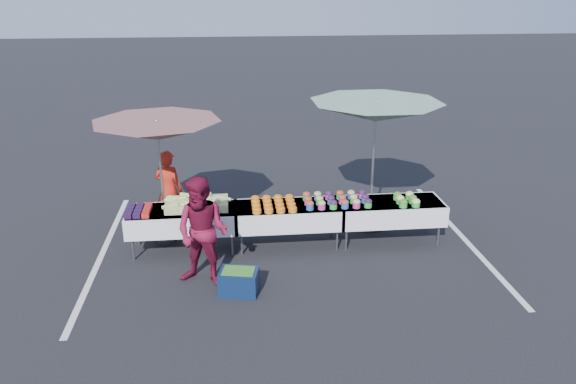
{
  "coord_description": "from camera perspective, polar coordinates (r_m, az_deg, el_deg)",
  "views": [
    {
      "loc": [
        -0.93,
        -8.9,
        4.37
      ],
      "look_at": [
        0.0,
        0.0,
        1.0
      ],
      "focal_mm": 35.0,
      "sensor_mm": 36.0,
      "label": 1
    }
  ],
  "objects": [
    {
      "name": "table_center",
      "position": [
        9.72,
        0.0,
        -2.3
      ],
      "size": [
        1.86,
        0.81,
        0.75
      ],
      "color": "white",
      "rests_on": "ground"
    },
    {
      "name": "ground",
      "position": [
        9.96,
        0.0,
        -5.39
      ],
      "size": [
        80.0,
        80.0,
        0.0
      ],
      "primitive_type": "plane",
      "color": "black"
    },
    {
      "name": "table_left",
      "position": [
        9.71,
        -10.64,
        -2.69
      ],
      "size": [
        1.86,
        0.81,
        0.75
      ],
      "color": "white",
      "rests_on": "ground"
    },
    {
      "name": "corn_pile",
      "position": [
        9.64,
        -9.32,
        -1.15
      ],
      "size": [
        1.16,
        0.57,
        0.26
      ],
      "color": "#9EBD61",
      "rests_on": "table_left"
    },
    {
      "name": "stripe_right",
      "position": [
        10.74,
        17.29,
        -4.36
      ],
      "size": [
        0.1,
        5.0,
        0.0
      ],
      "primitive_type": "cube",
      "color": "silver",
      "rests_on": "ground"
    },
    {
      "name": "umbrella_left",
      "position": [
        9.67,
        -13.12,
        6.03
      ],
      "size": [
        2.48,
        2.48,
        2.23
      ],
      "rotation": [
        0.0,
        0.0,
        -0.15
      ],
      "color": "black",
      "rests_on": "ground"
    },
    {
      "name": "bean_baskets",
      "position": [
        9.95,
        11.95,
        -0.72
      ],
      "size": [
        0.36,
        0.5,
        0.15
      ],
      "color": "green",
      "rests_on": "table_right"
    },
    {
      "name": "vendor",
      "position": [
        10.64,
        -11.99,
        0.27
      ],
      "size": [
        0.64,
        0.55,
        1.49
      ],
      "primitive_type": "imported",
      "rotation": [
        0.0,
        0.0,
        2.71
      ],
      "color": "red",
      "rests_on": "ground"
    },
    {
      "name": "umbrella_right",
      "position": [
        10.07,
        8.92,
        7.98
      ],
      "size": [
        3.1,
        3.1,
        2.43
      ],
      "rotation": [
        0.0,
        0.0,
        -0.38
      ],
      "color": "black",
      "rests_on": "ground"
    },
    {
      "name": "customer",
      "position": [
        8.48,
        -8.67,
        -4.07
      ],
      "size": [
        1.02,
        0.92,
        1.72
      ],
      "primitive_type": "imported",
      "rotation": [
        0.0,
        0.0,
        -0.39
      ],
      "color": "maroon",
      "rests_on": "ground"
    },
    {
      "name": "stripe_left",
      "position": [
        10.17,
        -18.34,
        -5.94
      ],
      "size": [
        0.1,
        5.0,
        0.0
      ],
      "primitive_type": "cube",
      "color": "silver",
      "rests_on": "ground"
    },
    {
      "name": "table_right",
      "position": [
        10.05,
        10.27,
        -1.85
      ],
      "size": [
        1.86,
        0.81,
        0.75
      ],
      "color": "white",
      "rests_on": "ground"
    },
    {
      "name": "storage_bin",
      "position": [
        8.47,
        -5.02,
        -9.0
      ],
      "size": [
        0.64,
        0.52,
        0.37
      ],
      "rotation": [
        0.0,
        0.0,
        -0.21
      ],
      "color": "#0C1E3F",
      "rests_on": "ground"
    },
    {
      "name": "plastic_bags",
      "position": [
        9.34,
        -9.01,
        -2.28
      ],
      "size": [
        0.3,
        0.25,
        0.05
      ],
      "primitive_type": "cube",
      "color": "white",
      "rests_on": "table_left"
    },
    {
      "name": "potato_cups",
      "position": [
        9.74,
        4.98,
        -0.75
      ],
      "size": [
        1.14,
        0.58,
        0.16
      ],
      "color": "#2450AC",
      "rests_on": "table_right"
    },
    {
      "name": "berry_punnets",
      "position": [
        9.67,
        -14.94,
        -1.84
      ],
      "size": [
        0.4,
        0.54,
        0.08
      ],
      "color": "black",
      "rests_on": "table_left"
    },
    {
      "name": "carrot_bowls",
      "position": [
        9.6,
        -1.48,
        -1.19
      ],
      "size": [
        0.75,
        0.69,
        0.11
      ],
      "color": "orange",
      "rests_on": "table_center"
    }
  ]
}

